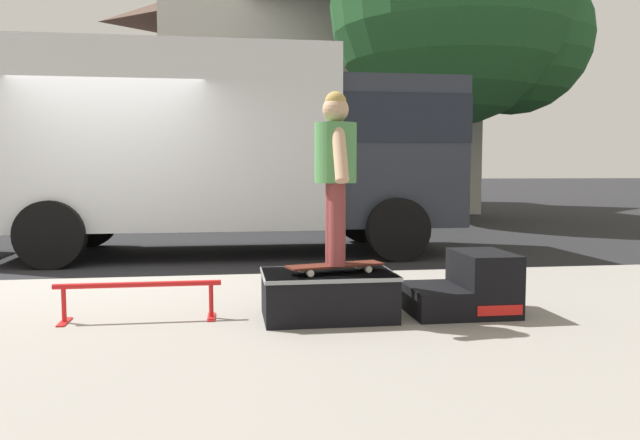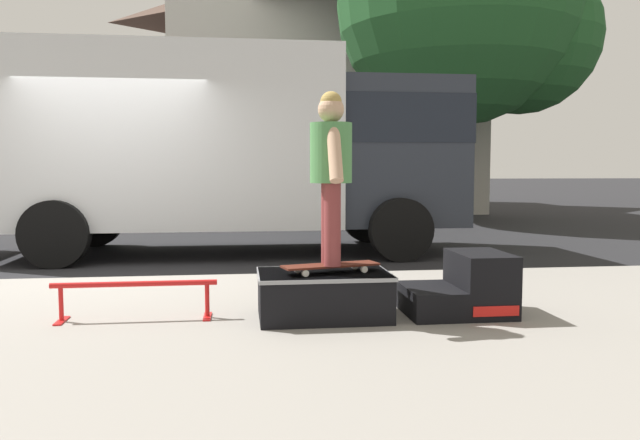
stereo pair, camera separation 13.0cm
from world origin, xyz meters
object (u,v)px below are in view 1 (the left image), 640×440
(kicker_ramp, at_px, (468,288))
(grind_rail, at_px, (138,292))
(skateboard, at_px, (335,266))
(skater_kid, at_px, (335,163))
(skate_box, at_px, (328,293))
(box_truck, at_px, (231,143))
(street_tree_main, at_px, (464,11))

(kicker_ramp, bearing_deg, grind_rail, 177.17)
(skateboard, xyz_separation_m, skater_kid, (0.00, 0.00, 0.81))
(skate_box, relative_size, skater_kid, 0.77)
(grind_rail, distance_m, box_truck, 4.99)
(skate_box, height_order, kicker_ramp, kicker_ramp)
(street_tree_main, bearing_deg, kicker_ramp, -110.65)
(kicker_ramp, xyz_separation_m, skater_kid, (-1.12, -0.04, 1.02))
(skateboard, bearing_deg, kicker_ramp, 1.82)
(kicker_ramp, bearing_deg, skateboard, -178.18)
(kicker_ramp, bearing_deg, skater_kid, -178.18)
(skate_box, distance_m, street_tree_main, 12.13)
(grind_rail, xyz_separation_m, skateboard, (1.54, -0.17, 0.20))
(skater_kid, height_order, street_tree_main, street_tree_main)
(skater_kid, bearing_deg, skateboard, 180.00)
(skateboard, distance_m, box_truck, 5.11)
(box_truck, relative_size, street_tree_main, 0.84)
(skate_box, distance_m, skateboard, 0.24)
(skateboard, height_order, skater_kid, skater_kid)
(grind_rail, distance_m, street_tree_main, 12.69)
(skate_box, xyz_separation_m, kicker_ramp, (1.18, -0.00, 0.01))
(kicker_ramp, height_order, box_truck, box_truck)
(box_truck, xyz_separation_m, street_tree_main, (5.66, 5.11, 3.42))
(grind_rail, xyz_separation_m, street_tree_main, (6.42, 9.85, 4.77))
(kicker_ramp, distance_m, skateboard, 1.14)
(skateboard, height_order, box_truck, box_truck)
(skateboard, xyz_separation_m, box_truck, (-0.78, 4.91, 1.16))
(kicker_ramp, bearing_deg, box_truck, 111.32)
(skater_kid, bearing_deg, kicker_ramp, 1.82)
(skate_box, relative_size, skateboard, 1.30)
(skater_kid, distance_m, box_truck, 4.98)
(skateboard, relative_size, box_truck, 0.12)
(skateboard, bearing_deg, grind_rail, 173.79)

